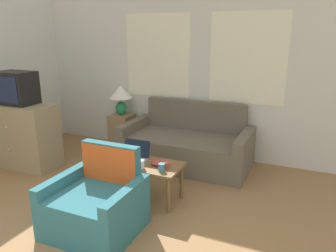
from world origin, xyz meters
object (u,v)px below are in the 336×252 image
television (16,88)px  cup_navy (141,164)px  couch (187,146)px  laptop (134,156)px  cup_yellow (166,165)px  snack_bowl (158,162)px  armchair (97,205)px  coffee_table (146,168)px  cup_white (162,167)px  table_lamp (121,95)px

television → cup_navy: size_ratio=5.68×
couch → laptop: 1.22m
cup_yellow → laptop: bearing=171.0°
laptop → snack_bowl: bearing=-4.1°
armchair → snack_bowl: bearing=69.4°
coffee_table → cup_navy: cup_navy is taller
television → cup_white: (2.39, -0.29, -0.68)m
laptop → television: bearing=176.4°
cup_navy → cup_yellow: (0.26, 0.12, -0.01)m
television → coffee_table: television is taller
armchair → couch: bearing=84.1°
table_lamp → television: bearing=-126.3°
cup_navy → cup_white: bearing=6.3°
coffee_table → laptop: (-0.19, 0.05, 0.11)m
couch → cup_yellow: couch is taller
couch → snack_bowl: (0.09, -1.20, 0.20)m
cup_yellow → snack_bowl: bearing=159.2°
laptop → cup_navy: size_ratio=3.62×
cup_yellow → cup_white: size_ratio=0.85×
table_lamp → cup_navy: 2.04m
cup_navy → cup_white: size_ratio=1.12×
armchair → laptop: size_ratio=2.47×
coffee_table → laptop: size_ratio=2.46×
table_lamp → cup_yellow: size_ratio=6.76×
laptop → cup_yellow: 0.47m
armchair → laptop: bearing=92.9°
television → laptop: bearing=-3.6°
snack_bowl → cup_navy: bearing=-126.1°
armchair → cup_yellow: size_ratio=11.78×
laptop → snack_bowl: (0.33, -0.02, -0.02)m
television → cup_navy: bearing=-8.3°
cup_navy → laptop: bearing=137.1°
cup_yellow → cup_white: (-0.02, -0.09, 0.01)m
armchair → television: 2.37m
laptop → armchair: bearing=-87.1°
cup_navy → snack_bowl: bearing=53.9°
armchair → table_lamp: table_lamp is taller
coffee_table → cup_navy: (0.02, -0.14, 0.11)m
cup_yellow → cup_white: cup_white is taller
television → cup_white: size_ratio=6.35×
television → table_lamp: size_ratio=1.11×
table_lamp → coffee_table: (1.21, -1.43, -0.54)m
table_lamp → cup_yellow: bearing=-44.4°
armchair → snack_bowl: (0.29, 0.78, 0.22)m
couch → armchair: couch is taller
laptop → table_lamp: bearing=126.5°
table_lamp → coffee_table: bearing=-49.8°
armchair → laptop: armchair is taller
television → cup_yellow: bearing=-4.6°
laptop → coffee_table: bearing=-15.1°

